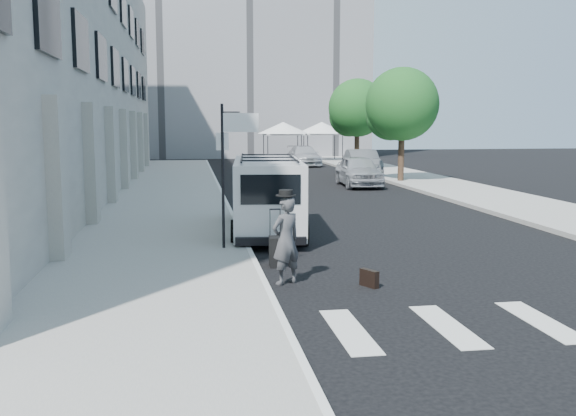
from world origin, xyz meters
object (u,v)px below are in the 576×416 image
object	(u,v)px
parked_car_b	(362,163)
parked_car_c	(304,156)
parked_car_a	(359,171)
businessman	(286,240)
cargo_van	(267,196)
suitcase	(276,251)
briefcase	(369,278)

from	to	relation	value
parked_car_b	parked_car_c	size ratio (longest dim) A/B	0.96
parked_car_a	parked_car_b	size ratio (longest dim) A/B	0.96
parked_car_a	parked_car_b	xyz separation A→B (m)	(1.80, 5.86, 0.00)
businessman	parked_car_a	size ratio (longest dim) A/B	0.39
cargo_van	parked_car_a	distance (m)	14.38
businessman	parked_car_b	world-z (taller)	businessman
parked_car_c	suitcase	bearing A→B (deg)	-101.59
briefcase	parked_car_a	bearing A→B (deg)	48.23
cargo_van	parked_car_a	world-z (taller)	cargo_van
briefcase	cargo_van	size ratio (longest dim) A/B	0.08
cargo_van	parked_car_c	distance (m)	29.16
businessman	suitcase	world-z (taller)	businessman
suitcase	parked_car_a	size ratio (longest dim) A/B	0.28
businessman	briefcase	size ratio (longest dim) A/B	4.03
cargo_van	parked_car_c	bearing A→B (deg)	82.98
cargo_van	parked_car_b	distance (m)	20.47
briefcase	cargo_van	world-z (taller)	cargo_van
businessman	cargo_van	distance (m)	5.82
cargo_van	parked_car_c	size ratio (longest dim) A/B	1.17
briefcase	cargo_van	xyz separation A→B (m)	(-1.24, 6.29, 0.95)
parked_car_a	businessman	bearing A→B (deg)	-106.34
parked_car_a	briefcase	bearing A→B (deg)	-101.57
briefcase	parked_car_a	xyz separation A→B (m)	(4.95, 19.27, 0.61)
suitcase	parked_car_b	distance (m)	24.51
parked_car_a	cargo_van	bearing A→B (deg)	-112.67
briefcase	suitcase	world-z (taller)	suitcase
suitcase	parked_car_a	bearing A→B (deg)	72.12
businessman	cargo_van	bearing A→B (deg)	-123.06
cargo_van	parked_car_b	size ratio (longest dim) A/B	1.22
parked_car_a	parked_car_c	xyz separation A→B (m)	(0.00, 15.51, -0.06)
businessman	parked_car_a	bearing A→B (deg)	-138.88
businessman	parked_car_b	distance (m)	26.02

